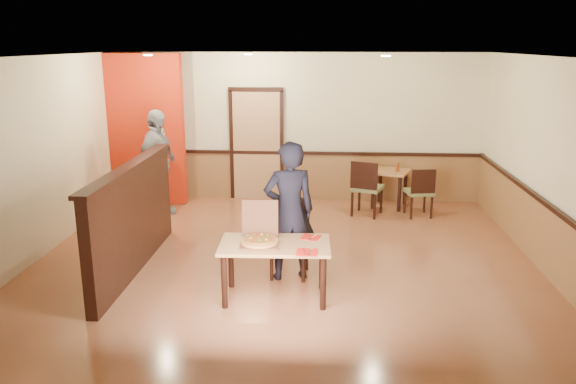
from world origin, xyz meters
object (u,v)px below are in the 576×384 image
Objects in this scene: diner_chair at (290,234)px; passerby at (158,164)px; side_table at (390,179)px; side_chair_right at (420,190)px; diner at (289,211)px; main_table at (275,252)px; condiment at (397,167)px; pizza_box at (259,239)px; side_chair_left at (366,186)px.

passerby reaches higher than diner_chair.
side_chair_right is at bearing -53.10° from side_table.
diner is 3.55m from passerby.
main_table and side_table have the same top height.
main_table is 8.26× the size of condiment.
side_table is 0.29m from condiment.
pizza_box reaches higher than side_table.
side_chair_left reaches higher than side_chair_right.
diner is (-2.10, -2.78, 0.42)m from side_chair_right.
diner_chair reaches higher than main_table.
side_chair_left is 1.13× the size of side_chair_right.
main_table is 4.38m from side_table.
pizza_box is at bearing -179.17° from main_table.
diner is at bearing 59.43° from pizza_box.
passerby is at bearing 120.25° from pizza_box.
diner is 3.74m from condiment.
diner is at bearing 76.10° from main_table.
diner_chair is 2.86m from side_chair_left.
side_chair_right is at bearing -159.08° from side_chair_left.
side_chair_left is 3.65m from passerby.
side_table is 0.46× the size of diner.
side_chair_left is at bearing 67.17° from main_table.
diner reaches higher than side_chair_right.
diner_chair is at bearing 86.80° from side_chair_left.
side_chair_left is at bearing -128.33° from diner.
passerby is (-4.10, -0.84, 0.42)m from side_table.
side_chair_right is 1.63× the size of pizza_box.
condiment is (1.75, 3.15, 0.22)m from diner_chair.
diner reaches higher than pizza_box.
main_table is 2.43× the size of pizza_box.
condiment is at bearing 62.35° from main_table.
main_table is at bearing -130.97° from passerby.
diner_chair is 0.54× the size of passerby.
passerby is (-4.56, -0.23, 0.45)m from side_chair_right.
side_chair_right is 3.51m from diner.
side_table is at bearing 66.74° from diner_chair.
side_chair_right is at bearing 54.72° from main_table.
diner is (0.13, 0.61, 0.32)m from main_table.
pizza_box is at bearing -133.23° from passerby.
side_chair_left is at bearing 69.67° from diner_chair.
diner is 0.96× the size of passerby.
passerby is at bearing 24.17° from side_chair_left.
pizza_box is (-1.95, -4.01, 0.23)m from side_table.
condiment reaches higher than main_table.
diner is 3.33× the size of pizza_box.
pizza_box reaches higher than diner_chair.
side_table is 5.18× the size of condiment.
side_chair_left is 0.82m from condiment.
diner is at bearing -123.40° from passerby.
condiment is (0.59, 0.53, 0.22)m from side_chair_left.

